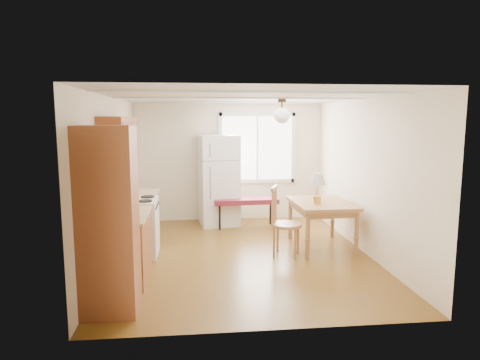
{
  "coord_description": "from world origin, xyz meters",
  "views": [
    {
      "loc": [
        -0.74,
        -6.6,
        2.17
      ],
      "look_at": [
        0.01,
        0.46,
        1.15
      ],
      "focal_mm": 32.0,
      "sensor_mm": 36.0,
      "label": 1
    }
  ],
  "objects": [
    {
      "name": "bench",
      "position": [
        0.27,
        1.78,
        0.53
      ],
      "size": [
        1.29,
        0.52,
        0.59
      ],
      "rotation": [
        0.0,
        0.0,
        0.04
      ],
      "color": "maroon",
      "rests_on": "ground"
    },
    {
      "name": "pendant_light",
      "position": [
        0.7,
        0.4,
        2.24
      ],
      "size": [
        0.26,
        0.26,
        0.4
      ],
      "color": "#302115",
      "rests_on": "room_shell"
    },
    {
      "name": "kettle",
      "position": [
        -1.75,
        -0.71,
        1.0
      ],
      "size": [
        0.12,
        0.12,
        0.23
      ],
      "color": "red",
      "rests_on": "kitchen_run"
    },
    {
      "name": "table_lamp",
      "position": [
        1.27,
        0.2,
        1.15
      ],
      "size": [
        0.29,
        0.29,
        0.5
      ],
      "rotation": [
        0.0,
        0.0,
        0.38
      ],
      "color": "gold",
      "rests_on": "dining_table"
    },
    {
      "name": "chair",
      "position": [
        0.6,
        -0.05,
        0.64
      ],
      "size": [
        0.54,
        0.53,
        1.11
      ],
      "rotation": [
        0.0,
        0.0,
        -0.36
      ],
      "color": "#97673A",
      "rests_on": "ground"
    },
    {
      "name": "kitchen_run",
      "position": [
        -1.72,
        -0.63,
        0.84
      ],
      "size": [
        0.65,
        3.4,
        2.2
      ],
      "color": "brown",
      "rests_on": "ground"
    },
    {
      "name": "window_unit",
      "position": [
        0.6,
        2.47,
        1.55
      ],
      "size": [
        1.64,
        0.05,
        1.51
      ],
      "color": "white",
      "rests_on": "room_shell"
    },
    {
      "name": "dining_table",
      "position": [
        1.38,
        0.29,
        0.68
      ],
      "size": [
        0.97,
        1.27,
        0.78
      ],
      "rotation": [
        0.0,
        0.0,
        0.02
      ],
      "color": "#97673A",
      "rests_on": "ground"
    },
    {
      "name": "coffee_maker",
      "position": [
        -1.72,
        -0.75,
        1.02
      ],
      "size": [
        0.18,
        0.23,
        0.34
      ],
      "rotation": [
        0.0,
        0.0,
        0.03
      ],
      "color": "black",
      "rests_on": "kitchen_run"
    },
    {
      "name": "room_shell",
      "position": [
        0.0,
        0.0,
        1.25
      ],
      "size": [
        4.6,
        5.6,
        2.62
      ],
      "color": "#523410",
      "rests_on": "ground"
    },
    {
      "name": "refrigerator",
      "position": [
        -0.25,
        2.08,
        0.92
      ],
      "size": [
        0.85,
        0.85,
        1.84
      ],
      "rotation": [
        0.0,
        0.0,
        0.13
      ],
      "color": "white",
      "rests_on": "ground"
    }
  ]
}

